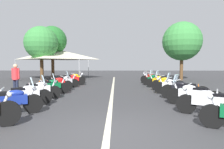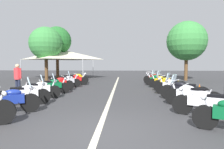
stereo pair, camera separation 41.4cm
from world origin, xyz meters
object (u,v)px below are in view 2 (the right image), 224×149
object	(u,v)px
motorcycle_left_row_7	(74,79)
roadside_tree_1	(57,41)
event_tent	(62,55)
motorcycle_right_row_5	(169,84)
motorcycle_left_row_2	(24,94)
motorcycle_right_row_1	(207,103)
traffic_cone_0	(199,90)
motorcycle_left_row_3	(38,89)
roadside_tree_0	(187,41)
motorcycle_right_row_2	(191,95)
motorcycle_left_row_6	(67,81)
motorcycle_right_row_3	(183,90)
motorcycle_right_row_4	(173,86)
motorcycle_left_row_4	(51,86)
motorcycle_right_row_8	(155,78)
traffic_cone_2	(42,85)
bystander_1	(18,77)
motorcycle_left_row_5	(58,83)
motorcycle_right_row_7	(157,80)
roadside_tree_2	(46,43)
motorcycle_left_row_1	(8,100)
motorcycle_right_row_6	(162,81)
motorcycle_left_row_8	(76,78)

from	to	relation	value
motorcycle_left_row_7	roadside_tree_1	world-z (taller)	roadside_tree_1
event_tent	motorcycle_right_row_5	bearing A→B (deg)	-134.93
motorcycle_left_row_2	motorcycle_right_row_1	distance (m)	6.59
motorcycle_left_row_7	motorcycle_right_row_5	distance (m)	7.03
motorcycle_right_row_1	traffic_cone_0	distance (m)	4.34
motorcycle_left_row_3	roadside_tree_0	xyz separation A→B (m)	(10.21, -10.06, 3.36)
motorcycle_right_row_1	motorcycle_right_row_2	xyz separation A→B (m)	(1.38, -0.00, 0.02)
motorcycle_left_row_6	motorcycle_left_row_7	size ratio (longest dim) A/B	0.86
motorcycle_right_row_3	event_tent	distance (m)	15.63
motorcycle_right_row_4	traffic_cone_0	size ratio (longest dim) A/B	2.81
motorcycle_left_row_4	motorcycle_left_row_7	xyz separation A→B (m)	(4.12, -0.14, 0.01)
motorcycle_right_row_8	motorcycle_left_row_2	bearing A→B (deg)	85.27
roadside_tree_0	traffic_cone_2	bearing A→B (deg)	122.84
traffic_cone_2	bystander_1	distance (m)	2.03
motorcycle_right_row_2	event_tent	size ratio (longest dim) A/B	0.27
motorcycle_left_row_5	motorcycle_left_row_7	distance (m)	2.85
motorcycle_right_row_7	roadside_tree_2	distance (m)	11.15
motorcycle_left_row_5	motorcycle_right_row_2	world-z (taller)	motorcycle_right_row_2
motorcycle_left_row_1	motorcycle_right_row_7	bearing A→B (deg)	26.60
motorcycle_right_row_6	traffic_cone_2	distance (m)	7.84
motorcycle_left_row_3	motorcycle_left_row_1	bearing A→B (deg)	-105.14
motorcycle_left_row_7	motorcycle_right_row_4	world-z (taller)	motorcycle_right_row_4
motorcycle_left_row_6	roadside_tree_1	world-z (taller)	roadside_tree_1
motorcycle_left_row_1	event_tent	distance (m)	15.35
motorcycle_left_row_6	motorcycle_right_row_4	world-z (taller)	motorcycle_right_row_4
motorcycle_right_row_5	traffic_cone_2	world-z (taller)	motorcycle_right_row_5
motorcycle_left_row_4	motorcycle_right_row_4	world-z (taller)	motorcycle_right_row_4
motorcycle_left_row_6	roadside_tree_1	xyz separation A→B (m)	(7.49, 3.29, 3.64)
motorcycle_left_row_1	motorcycle_left_row_3	bearing A→B (deg)	68.86
event_tent	motorcycle_right_row_3	bearing A→B (deg)	-141.76
roadside_tree_0	motorcycle_left_row_7	bearing A→B (deg)	115.71
motorcycle_left_row_6	motorcycle_left_row_3	bearing A→B (deg)	-120.50
motorcycle_right_row_5	roadside_tree_0	xyz separation A→B (m)	(7.59, -3.39, 3.34)
motorcycle_left_row_5	roadside_tree_1	world-z (taller)	roadside_tree_1
motorcycle_left_row_2	motorcycle_right_row_6	distance (m)	8.59
motorcycle_left_row_3	motorcycle_left_row_7	xyz separation A→B (m)	(5.48, -0.24, -0.00)
roadside_tree_0	motorcycle_right_row_4	bearing A→B (deg)	158.45
motorcycle_right_row_4	traffic_cone_0	xyz separation A→B (m)	(-0.01, -1.36, -0.17)
motorcycle_right_row_6	roadside_tree_0	bearing A→B (deg)	-86.64
motorcycle_left_row_1	motorcycle_left_row_8	size ratio (longest dim) A/B	0.97
motorcycle_right_row_1	roadside_tree_0	bearing A→B (deg)	-75.40
motorcycle_left_row_6	motorcycle_left_row_8	xyz separation A→B (m)	(2.59, -0.01, 0.01)
motorcycle_right_row_6	motorcycle_right_row_7	distance (m)	1.27
motorcycle_left_row_2	roadside_tree_2	world-z (taller)	roadside_tree_2
event_tent	motorcycle_left_row_2	bearing A→B (deg)	-167.63
motorcycle_right_row_2	motorcycle_right_row_3	size ratio (longest dim) A/B	0.92
motorcycle_left_row_1	motorcycle_left_row_2	size ratio (longest dim) A/B	1.01
motorcycle_left_row_8	motorcycle_right_row_6	xyz separation A→B (m)	(-2.54, -6.47, 0.01)
roadside_tree_1	motorcycle_left_row_7	bearing A→B (deg)	-150.87
motorcycle_right_row_4	event_tent	xyz separation A→B (m)	(10.77, 9.46, 2.19)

